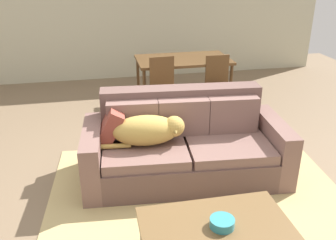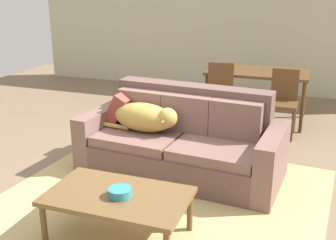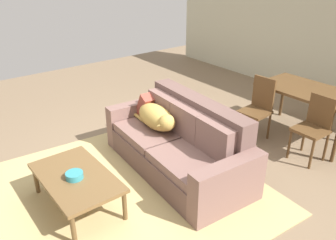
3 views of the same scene
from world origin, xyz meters
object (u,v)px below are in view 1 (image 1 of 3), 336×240
at_px(throw_pillow_by_left_arm, 110,125).
at_px(dining_table, 183,63).
at_px(coffee_table, 216,229).
at_px(dining_chair_near_right, 219,83).
at_px(couch, 184,146).
at_px(bowl_on_coffee_table, 222,223).
at_px(dining_chair_near_left, 164,88).
at_px(dog_on_left_cushion, 149,130).

height_order(throw_pillow_by_left_arm, dining_table, throw_pillow_by_left_arm).
relative_size(coffee_table, dining_chair_near_right, 1.26).
height_order(couch, bowl_on_coffee_table, couch).
relative_size(throw_pillow_by_left_arm, dining_table, 0.26).
distance_m(couch, dining_chair_near_left, 1.49).
distance_m(couch, coffee_table, 1.40).
xyz_separation_m(coffee_table, dining_table, (0.60, 3.51, 0.33)).
height_order(dog_on_left_cushion, coffee_table, dog_on_left_cushion).
relative_size(coffee_table, dining_chair_near_left, 1.20).
bearing_deg(throw_pillow_by_left_arm, dining_chair_near_left, 58.34).
bearing_deg(dining_chair_near_left, dining_table, 50.97).
bearing_deg(dining_table, bowl_on_coffee_table, -99.04).
xyz_separation_m(coffee_table, dining_chair_near_left, (0.16, 2.88, 0.16)).
xyz_separation_m(couch, coffee_table, (-0.10, -1.40, 0.02)).
relative_size(bowl_on_coffee_table, dining_chair_near_left, 0.20).
relative_size(couch, dining_chair_near_left, 2.35).
distance_m(throw_pillow_by_left_arm, dining_table, 2.38).
bearing_deg(dining_chair_near_right, bowl_on_coffee_table, -107.08).
xyz_separation_m(bowl_on_coffee_table, dining_chair_near_right, (0.99, 3.01, 0.07)).
distance_m(dining_table, dining_chair_near_right, 0.71).
relative_size(bowl_on_coffee_table, dining_table, 0.13).
height_order(coffee_table, dining_chair_near_left, dining_chair_near_left).
height_order(dining_chair_near_left, dining_chair_near_right, dining_chair_near_left).
relative_size(couch, bowl_on_coffee_table, 11.90).
xyz_separation_m(dog_on_left_cushion, bowl_on_coffee_table, (0.33, -1.35, -0.17)).
xyz_separation_m(bowl_on_coffee_table, dining_chair_near_left, (0.12, 2.91, 0.08)).
relative_size(coffee_table, bowl_on_coffee_table, 6.08).
bearing_deg(dining_table, coffee_table, -99.68).
height_order(dining_table, dining_chair_near_left, dining_chair_near_left).
bearing_deg(coffee_table, dining_chair_near_right, 71.03).
relative_size(dog_on_left_cushion, dining_chair_near_left, 0.92).
bearing_deg(dining_chair_near_left, throw_pillow_by_left_arm, -125.82).
bearing_deg(bowl_on_coffee_table, dog_on_left_cushion, 103.85).
height_order(throw_pillow_by_left_arm, coffee_table, throw_pillow_by_left_arm).
distance_m(throw_pillow_by_left_arm, coffee_table, 1.68).
xyz_separation_m(dog_on_left_cushion, dining_chair_near_right, (1.32, 1.65, -0.10)).
height_order(coffee_table, dining_table, dining_table).
bearing_deg(bowl_on_coffee_table, couch, 87.33).
xyz_separation_m(couch, dining_table, (0.50, 2.11, 0.35)).
distance_m(bowl_on_coffee_table, dining_table, 3.59).
bearing_deg(couch, dining_chair_near_left, 92.38).
height_order(bowl_on_coffee_table, dining_chair_near_left, dining_chair_near_left).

